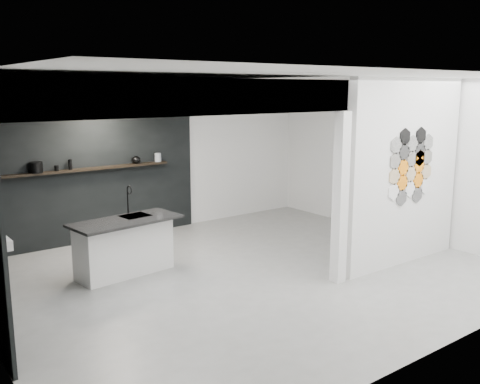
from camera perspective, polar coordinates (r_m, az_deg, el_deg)
name	(u,v)px	position (r m, az deg, el deg)	size (l,w,h in m)	color
floor	(247,274)	(7.84, 0.75, -8.74)	(7.00, 6.00, 0.01)	slate
partition_panel	(405,173)	(8.40, 17.18, 2.00)	(2.45, 0.15, 2.80)	silver
bay_clad_back	(80,176)	(9.48, -16.74, 1.61)	(4.40, 0.04, 2.35)	black
bulkhead	(127,95)	(7.55, -11.94, 10.07)	(4.40, 4.00, 0.40)	silver
corner_column	(340,199)	(7.35, 10.65, -0.69)	(0.16, 0.16, 2.35)	silver
fascia_beam	(205,97)	(5.88, -3.75, 10.10)	(4.40, 0.16, 0.40)	silver
display_shelf	(87,169)	(9.40, -15.98, 2.35)	(3.00, 0.15, 0.04)	black
kitchen_island	(125,246)	(7.88, -12.22, -5.62)	(1.62, 0.85, 1.25)	silver
stockpot	(36,167)	(9.12, -20.94, 2.47)	(0.21, 0.21, 0.17)	black
kettle	(136,160)	(9.75, -11.03, 3.39)	(0.16, 0.16, 0.14)	black
glass_bowl	(158,159)	(9.95, -8.74, 3.47)	(0.12, 0.12, 0.09)	gray
glass_vase	(158,157)	(9.95, -8.75, 3.68)	(0.11, 0.11, 0.16)	gray
bottle_dark	(70,165)	(9.29, -17.67, 2.81)	(0.06, 0.06, 0.17)	black
utensil_cup	(56,168)	(9.22, -18.99, 2.42)	(0.07, 0.07, 0.09)	black
hex_tile_cluster	(412,166)	(8.36, 17.83, 2.65)	(1.04, 0.02, 1.16)	white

